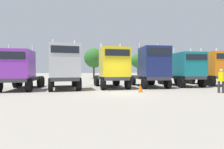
{
  "coord_description": "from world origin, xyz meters",
  "views": [
    {
      "loc": [
        -3.83,
        -12.92,
        1.68
      ],
      "look_at": [
        0.49,
        4.77,
        1.26
      ],
      "focal_mm": 29.23,
      "sensor_mm": 36.0,
      "label": 1
    }
  ],
  "objects_px": {
    "semi_truck_yellow": "(113,68)",
    "visitor_in_hivis": "(221,79)",
    "semi_truck_silver": "(64,67)",
    "semi_truck_navy": "(152,67)",
    "semi_truck_teal": "(185,69)",
    "semi_truck_purple": "(19,70)",
    "semi_truck_orange": "(214,68)",
    "traffic_cone_near": "(140,88)"
  },
  "relations": [
    {
      "from": "semi_truck_yellow",
      "to": "visitor_in_hivis",
      "type": "xyz_separation_m",
      "value": [
        7.0,
        -5.24,
        -0.89
      ]
    },
    {
      "from": "semi_truck_silver",
      "to": "semi_truck_navy",
      "type": "height_order",
      "value": "semi_truck_navy"
    },
    {
      "from": "semi_truck_navy",
      "to": "semi_truck_teal",
      "type": "bearing_deg",
      "value": 98.62
    },
    {
      "from": "semi_truck_yellow",
      "to": "semi_truck_silver",
      "type": "bearing_deg",
      "value": -86.88
    },
    {
      "from": "semi_truck_purple",
      "to": "semi_truck_yellow",
      "type": "xyz_separation_m",
      "value": [
        8.02,
        -0.15,
        0.19
      ]
    },
    {
      "from": "semi_truck_yellow",
      "to": "semi_truck_orange",
      "type": "height_order",
      "value": "semi_truck_yellow"
    },
    {
      "from": "semi_truck_orange",
      "to": "visitor_in_hivis",
      "type": "distance_m",
      "value": 7.22
    },
    {
      "from": "semi_truck_yellow",
      "to": "semi_truck_navy",
      "type": "height_order",
      "value": "semi_truck_navy"
    },
    {
      "from": "semi_truck_silver",
      "to": "semi_truck_teal",
      "type": "height_order",
      "value": "semi_truck_silver"
    },
    {
      "from": "semi_truck_navy",
      "to": "semi_truck_orange",
      "type": "relative_size",
      "value": 1.08
    },
    {
      "from": "semi_truck_purple",
      "to": "semi_truck_orange",
      "type": "xyz_separation_m",
      "value": [
        19.52,
        0.19,
        0.17
      ]
    },
    {
      "from": "semi_truck_yellow",
      "to": "semi_truck_teal",
      "type": "height_order",
      "value": "semi_truck_yellow"
    },
    {
      "from": "semi_truck_navy",
      "to": "visitor_in_hivis",
      "type": "xyz_separation_m",
      "value": [
        3.14,
        -5.06,
        -0.97
      ]
    },
    {
      "from": "visitor_in_hivis",
      "to": "semi_truck_yellow",
      "type": "bearing_deg",
      "value": 101.84
    },
    {
      "from": "semi_truck_navy",
      "to": "visitor_in_hivis",
      "type": "relative_size",
      "value": 3.74
    },
    {
      "from": "visitor_in_hivis",
      "to": "semi_truck_navy",
      "type": "bearing_deg",
      "value": 80.5
    },
    {
      "from": "semi_truck_teal",
      "to": "visitor_in_hivis",
      "type": "relative_size",
      "value": 3.56
    },
    {
      "from": "semi_truck_purple",
      "to": "semi_truck_orange",
      "type": "bearing_deg",
      "value": 94.21
    },
    {
      "from": "visitor_in_hivis",
      "to": "semi_truck_orange",
      "type": "bearing_deg",
      "value": 9.74
    },
    {
      "from": "semi_truck_orange",
      "to": "semi_truck_silver",
      "type": "bearing_deg",
      "value": -82.26
    },
    {
      "from": "semi_truck_orange",
      "to": "visitor_in_hivis",
      "type": "relative_size",
      "value": 3.45
    },
    {
      "from": "semi_truck_purple",
      "to": "visitor_in_hivis",
      "type": "xyz_separation_m",
      "value": [
        15.02,
        -5.39,
        -0.71
      ]
    },
    {
      "from": "semi_truck_teal",
      "to": "traffic_cone_near",
      "type": "bearing_deg",
      "value": -56.41
    },
    {
      "from": "semi_truck_teal",
      "to": "visitor_in_hivis",
      "type": "xyz_separation_m",
      "value": [
        -0.72,
        -5.23,
        -0.76
      ]
    },
    {
      "from": "visitor_in_hivis",
      "to": "traffic_cone_near",
      "type": "height_order",
      "value": "visitor_in_hivis"
    },
    {
      "from": "semi_truck_teal",
      "to": "traffic_cone_near",
      "type": "xyz_separation_m",
      "value": [
        -6.4,
        -3.48,
        -1.48
      ]
    },
    {
      "from": "semi_truck_yellow",
      "to": "traffic_cone_near",
      "type": "bearing_deg",
      "value": 22.25
    },
    {
      "from": "semi_truck_yellow",
      "to": "traffic_cone_near",
      "type": "height_order",
      "value": "semi_truck_yellow"
    },
    {
      "from": "visitor_in_hivis",
      "to": "semi_truck_silver",
      "type": "bearing_deg",
      "value": 114.34
    },
    {
      "from": "traffic_cone_near",
      "to": "semi_truck_silver",
      "type": "bearing_deg",
      "value": 149.19
    },
    {
      "from": "semi_truck_yellow",
      "to": "semi_truck_orange",
      "type": "distance_m",
      "value": 11.51
    },
    {
      "from": "semi_truck_navy",
      "to": "visitor_in_hivis",
      "type": "height_order",
      "value": "semi_truck_navy"
    },
    {
      "from": "semi_truck_yellow",
      "to": "semi_truck_teal",
      "type": "xyz_separation_m",
      "value": [
        7.72,
        -0.01,
        -0.14
      ]
    },
    {
      "from": "semi_truck_silver",
      "to": "traffic_cone_near",
      "type": "distance_m",
      "value": 6.79
    },
    {
      "from": "traffic_cone_near",
      "to": "semi_truck_yellow",
      "type": "bearing_deg",
      "value": 110.71
    },
    {
      "from": "semi_truck_teal",
      "to": "semi_truck_orange",
      "type": "relative_size",
      "value": 1.03
    },
    {
      "from": "traffic_cone_near",
      "to": "visitor_in_hivis",
      "type": "bearing_deg",
      "value": -17.11
    },
    {
      "from": "semi_truck_teal",
      "to": "semi_truck_orange",
      "type": "bearing_deg",
      "value": 100.39
    },
    {
      "from": "semi_truck_silver",
      "to": "semi_truck_navy",
      "type": "xyz_separation_m",
      "value": [
        8.19,
        -0.06,
        0.02
      ]
    },
    {
      "from": "semi_truck_teal",
      "to": "semi_truck_orange",
      "type": "height_order",
      "value": "semi_truck_orange"
    },
    {
      "from": "semi_truck_silver",
      "to": "semi_truck_teal",
      "type": "relative_size",
      "value": 1.03
    },
    {
      "from": "semi_truck_yellow",
      "to": "visitor_in_hivis",
      "type": "relative_size",
      "value": 3.58
    }
  ]
}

